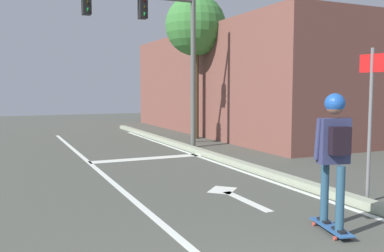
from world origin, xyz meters
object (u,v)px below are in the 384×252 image
object	(u,v)px
skateboard	(331,227)
traffic_signal_mast	(152,33)
street_sign_post	(371,104)
skater	(334,142)
roadside_tree	(195,27)

from	to	relation	value
skateboard	traffic_signal_mast	size ratio (longest dim) A/B	0.17
traffic_signal_mast	street_sign_post	size ratio (longest dim) A/B	1.98
traffic_signal_mast	skater	bearing A→B (deg)	-92.26
traffic_signal_mast	roadside_tree	distance (m)	3.36
traffic_signal_mast	street_sign_post	world-z (taller)	traffic_signal_mast
traffic_signal_mast	roadside_tree	xyz separation A→B (m)	(2.48, 2.17, 0.63)
skater	roadside_tree	distance (m)	11.13
skater	street_sign_post	xyz separation A→B (m)	(1.63, 0.91, 0.45)
skateboard	traffic_signal_mast	bearing A→B (deg)	87.76
street_sign_post	roadside_tree	world-z (taller)	roadside_tree
skateboard	skater	size ratio (longest dim) A/B	0.49
skateboard	street_sign_post	distance (m)	2.45
skateboard	skater	xyz separation A→B (m)	(-0.00, -0.01, 1.15)
skater	traffic_signal_mast	size ratio (longest dim) A/B	0.35
skateboard	skater	bearing A→B (deg)	-103.97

